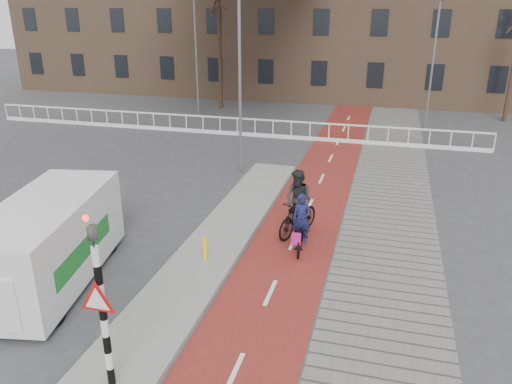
# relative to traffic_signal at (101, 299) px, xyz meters

# --- Properties ---
(ground) EXTENTS (120.00, 120.00, 0.00)m
(ground) POSITION_rel_traffic_signal_xyz_m (0.60, 2.02, -1.99)
(ground) COLOR #38383A
(ground) RESTS_ON ground
(bike_lane) EXTENTS (2.50, 60.00, 0.01)m
(bike_lane) POSITION_rel_traffic_signal_xyz_m (2.10, 12.02, -1.98)
(bike_lane) COLOR maroon
(bike_lane) RESTS_ON ground
(sidewalk) EXTENTS (3.00, 60.00, 0.01)m
(sidewalk) POSITION_rel_traffic_signal_xyz_m (4.90, 12.02, -1.98)
(sidewalk) COLOR slate
(sidewalk) RESTS_ON ground
(curb_island) EXTENTS (1.80, 16.00, 0.12)m
(curb_island) POSITION_rel_traffic_signal_xyz_m (-0.10, 6.02, -1.93)
(curb_island) COLOR gray
(curb_island) RESTS_ON ground
(traffic_signal) EXTENTS (0.80, 0.80, 3.68)m
(traffic_signal) POSITION_rel_traffic_signal_xyz_m (0.00, 0.00, 0.00)
(traffic_signal) COLOR black
(traffic_signal) RESTS_ON curb_island
(bollard) EXTENTS (0.12, 0.12, 0.69)m
(bollard) POSITION_rel_traffic_signal_xyz_m (-0.00, 5.01, -1.53)
(bollard) COLOR yellow
(bollard) RESTS_ON curb_island
(cyclist_near) EXTENTS (0.71, 1.68, 1.74)m
(cyclist_near) POSITION_rel_traffic_signal_xyz_m (2.41, 6.52, -1.40)
(cyclist_near) COLOR black
(cyclist_near) RESTS_ON bike_lane
(cyclist_far) EXTENTS (1.32, 2.03, 2.10)m
(cyclist_far) POSITION_rel_traffic_signal_xyz_m (2.12, 7.53, -1.11)
(cyclist_far) COLOR black
(cyclist_far) RESTS_ON bike_lane
(van) EXTENTS (2.98, 5.45, 2.22)m
(van) POSITION_rel_traffic_signal_xyz_m (-3.49, 3.08, -0.82)
(van) COLOR silver
(van) RESTS_ON ground
(railing) EXTENTS (28.00, 0.10, 0.99)m
(railing) POSITION_rel_traffic_signal_xyz_m (-4.40, 19.02, -1.68)
(railing) COLOR silver
(railing) RESTS_ON ground
(tree_mid) EXTENTS (0.25, 0.25, 8.28)m
(tree_mid) POSITION_rel_traffic_signal_xyz_m (-6.73, 26.00, 2.15)
(tree_mid) COLOR black
(tree_mid) RESTS_ON ground
(streetlight_near) EXTENTS (0.12, 0.12, 8.47)m
(streetlight_near) POSITION_rel_traffic_signal_xyz_m (-1.35, 12.88, 2.25)
(streetlight_near) COLOR slate
(streetlight_near) RESTS_ON ground
(streetlight_left) EXTENTS (0.12, 0.12, 7.95)m
(streetlight_left) POSITION_rel_traffic_signal_xyz_m (-7.28, 23.13, 1.99)
(streetlight_left) COLOR slate
(streetlight_left) RESTS_ON ground
(streetlight_right) EXTENTS (0.12, 0.12, 7.11)m
(streetlight_right) POSITION_rel_traffic_signal_xyz_m (6.61, 23.21, 1.56)
(streetlight_right) COLOR slate
(streetlight_right) RESTS_ON ground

